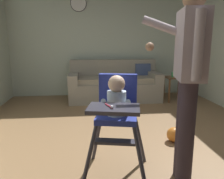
{
  "coord_description": "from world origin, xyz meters",
  "views": [
    {
      "loc": [
        -0.45,
        -2.38,
        1.25
      ],
      "look_at": [
        -0.22,
        -0.29,
        0.81
      ],
      "focal_mm": 36.18,
      "sensor_mm": 36.0,
      "label": 1
    }
  ],
  "objects_px": {
    "side_table": "(174,83)",
    "wall_clock": "(78,3)",
    "couch": "(115,84)",
    "adult_standing": "(188,77)",
    "sippy_cup": "(173,75)",
    "high_chair": "(117,107)",
    "toy_ball_second": "(174,135)"
  },
  "relations": [
    {
      "from": "side_table",
      "to": "wall_clock",
      "type": "distance_m",
      "value": 2.75
    },
    {
      "from": "high_chair",
      "to": "side_table",
      "type": "height_order",
      "value": "high_chair"
    },
    {
      "from": "side_table",
      "to": "high_chair",
      "type": "bearing_deg",
      "value": -121.12
    },
    {
      "from": "couch",
      "to": "side_table",
      "type": "height_order",
      "value": "couch"
    },
    {
      "from": "adult_standing",
      "to": "couch",
      "type": "bearing_deg",
      "value": -72.38
    },
    {
      "from": "sippy_cup",
      "to": "high_chair",
      "type": "bearing_deg",
      "value": -120.51
    },
    {
      "from": "adult_standing",
      "to": "side_table",
      "type": "xyz_separation_m",
      "value": [
        1.02,
        2.8,
        -0.58
      ]
    },
    {
      "from": "high_chair",
      "to": "adult_standing",
      "type": "bearing_deg",
      "value": 89.06
    },
    {
      "from": "high_chair",
      "to": "toy_ball_second",
      "type": "height_order",
      "value": "high_chair"
    },
    {
      "from": "couch",
      "to": "side_table",
      "type": "distance_m",
      "value": 1.3
    },
    {
      "from": "toy_ball_second",
      "to": "wall_clock",
      "type": "bearing_deg",
      "value": 114.4
    },
    {
      "from": "sippy_cup",
      "to": "wall_clock",
      "type": "xyz_separation_m",
      "value": [
        -1.99,
        0.73,
        1.52
      ]
    },
    {
      "from": "adult_standing",
      "to": "sippy_cup",
      "type": "distance_m",
      "value": 2.99
    },
    {
      "from": "adult_standing",
      "to": "wall_clock",
      "type": "height_order",
      "value": "wall_clock"
    },
    {
      "from": "adult_standing",
      "to": "high_chair",
      "type": "bearing_deg",
      "value": -0.22
    },
    {
      "from": "side_table",
      "to": "sippy_cup",
      "type": "height_order",
      "value": "sippy_cup"
    },
    {
      "from": "toy_ball_second",
      "to": "side_table",
      "type": "bearing_deg",
      "value": 68.85
    },
    {
      "from": "high_chair",
      "to": "sippy_cup",
      "type": "bearing_deg",
      "value": 161.65
    },
    {
      "from": "high_chair",
      "to": "sippy_cup",
      "type": "height_order",
      "value": "high_chair"
    },
    {
      "from": "adult_standing",
      "to": "sippy_cup",
      "type": "xyz_separation_m",
      "value": [
        0.98,
        2.8,
        -0.39
      ]
    },
    {
      "from": "couch",
      "to": "wall_clock",
      "type": "bearing_deg",
      "value": -122.29
    },
    {
      "from": "high_chair",
      "to": "wall_clock",
      "type": "bearing_deg",
      "value": -160.83
    },
    {
      "from": "side_table",
      "to": "wall_clock",
      "type": "relative_size",
      "value": 1.44
    },
    {
      "from": "high_chair",
      "to": "sippy_cup",
      "type": "xyz_separation_m",
      "value": [
        1.57,
        2.66,
        -0.11
      ]
    },
    {
      "from": "couch",
      "to": "wall_clock",
      "type": "xyz_separation_m",
      "value": [
        -0.75,
        0.48,
        1.76
      ]
    },
    {
      "from": "adult_standing",
      "to": "wall_clock",
      "type": "bearing_deg",
      "value": -61.2
    },
    {
      "from": "couch",
      "to": "adult_standing",
      "type": "height_order",
      "value": "adult_standing"
    },
    {
      "from": "high_chair",
      "to": "toy_ball_second",
      "type": "distance_m",
      "value": 1.21
    },
    {
      "from": "couch",
      "to": "toy_ball_second",
      "type": "relative_size",
      "value": 10.4
    },
    {
      "from": "sippy_cup",
      "to": "adult_standing",
      "type": "bearing_deg",
      "value": -109.27
    },
    {
      "from": "couch",
      "to": "sippy_cup",
      "type": "bearing_deg",
      "value": 78.17
    },
    {
      "from": "side_table",
      "to": "couch",
      "type": "bearing_deg",
      "value": 168.52
    }
  ]
}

